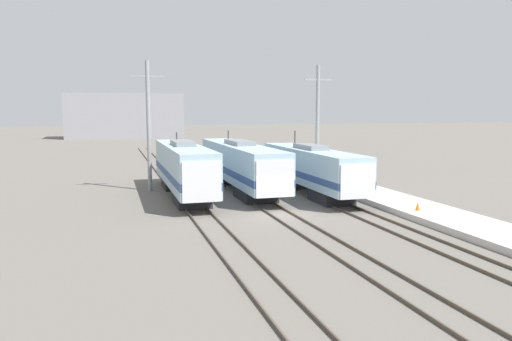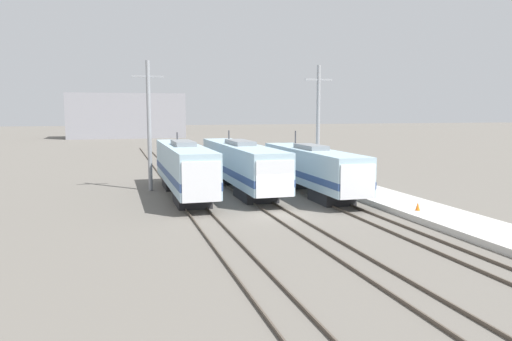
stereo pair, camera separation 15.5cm
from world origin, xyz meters
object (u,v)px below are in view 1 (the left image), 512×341
Objects in this scene: catenary_tower_left at (149,124)px; traffic_cone at (418,206)px; locomotive_far_right at (312,169)px; catenary_tower_right at (317,123)px; locomotive_far_left at (184,168)px; locomotive_center at (241,165)px.

catenary_tower_left is 20.33× the size of traffic_cone.
locomotive_far_right is 10.21m from traffic_cone.
catenary_tower_right is (15.13, 0.00, 0.00)m from catenary_tower_left.
catenary_tower_right is 16.02m from traffic_cone.
locomotive_far_left is 0.88× the size of locomotive_center.
locomotive_center is 1.76× the size of catenary_tower_left.
locomotive_center is 35.85× the size of traffic_cone.
catenary_tower_right is (2.82, 5.65, 3.53)m from locomotive_far_right.
locomotive_far_right is at bearing -24.66° from catenary_tower_left.
catenary_tower_left is at bearing 180.00° from catenary_tower_right.
locomotive_far_right is (9.98, -1.85, -0.17)m from locomotive_far_left.
locomotive_far_right is (4.99, -3.37, -0.11)m from locomotive_center.
locomotive_center reaches higher than locomotive_far_left.
locomotive_center is 8.40m from catenary_tower_left.
catenary_tower_right is (7.80, 2.28, 3.42)m from locomotive_center.
locomotive_far_left is 13.76m from catenary_tower_right.
traffic_cone is at bearing -71.33° from locomotive_far_right.
locomotive_far_right reaches higher than traffic_cone.
locomotive_far_right is at bearing 108.67° from traffic_cone.
catenary_tower_left is at bearing 162.69° from locomotive_center.
locomotive_center is at bearing -163.69° from catenary_tower_right.
locomotive_far_right is 1.50× the size of catenary_tower_left.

